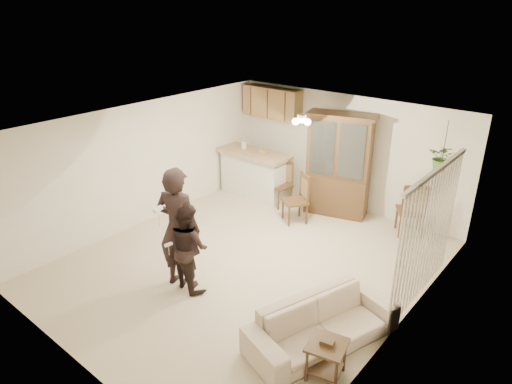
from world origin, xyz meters
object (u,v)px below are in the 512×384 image
Objects in this scene: adult at (179,236)px; chair_bar at (279,193)px; chair_hutch_left at (295,209)px; chair_hutch_right at (409,219)px; sofa at (322,320)px; child at (188,250)px; side_table at (326,359)px; china_hutch at (338,166)px.

chair_bar is (-0.65, 3.51, -0.60)m from adult.
chair_hutch_left is 2.29m from chair_hutch_right.
chair_bar reaches higher than chair_hutch_left.
adult reaches higher than chair_bar.
chair_hutch_right is (2.06, 1.01, 0.02)m from chair_hutch_left.
sofa is 2.40m from child.
sofa is at bearing -15.48° from chair_hutch_left.
side_table is 5.13m from chair_bar.
adult is at bearing -67.69° from chair_bar.
chair_hutch_right reaches higher than chair_hutch_left.
china_hutch is 4.84m from side_table.
chair_bar is at bearing -178.45° from chair_hutch_left.
adult reaches higher than sofa.
sofa is 1.68× the size of chair_hutch_right.
chair_hutch_left is at bearing -6.86° from chair_hutch_right.
china_hutch is at bearing 46.24° from sofa.
chair_hutch_right is at bearing -134.52° from adult.
china_hutch reaches higher than child.
child is 2.40× the size of side_table.
chair_hutch_left is (0.76, -0.47, -0.00)m from chair_bar.
sofa is 0.85× the size of china_hutch.
chair_hutch_right is (-0.35, 3.78, -0.05)m from sofa.
child reaches higher than side_table.
child is 3.02m from chair_hutch_left.
chair_hutch_left is (-0.04, 3.00, -0.38)m from child.
child is at bearing -179.95° from adult.
china_hutch is 1.99× the size of chair_hutch_right.
chair_hutch_right reaches higher than chair_bar.
chair_bar is 1.00× the size of chair_hutch_left.
chair_hutch_left is 0.94× the size of chair_hutch_right.
side_table is 0.54× the size of chair_bar.
china_hutch reaches higher than chair_hutch_right.
side_table is at bearing -175.94° from child.
sofa is at bearing 169.95° from adult.
sofa is 1.39× the size of child.
chair_bar is (-3.52, 3.72, 0.03)m from side_table.
china_hutch reaches higher than chair_bar.
side_table is at bearing 66.41° from chair_hutch_right.
chair_bar is at bearing -175.74° from china_hutch.
adult is at bearing 28.83° from chair_hutch_right.
chair_hutch_right is at bearing 59.71° from chair_hutch_left.
child is 1.21× the size of chair_hutch_right.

